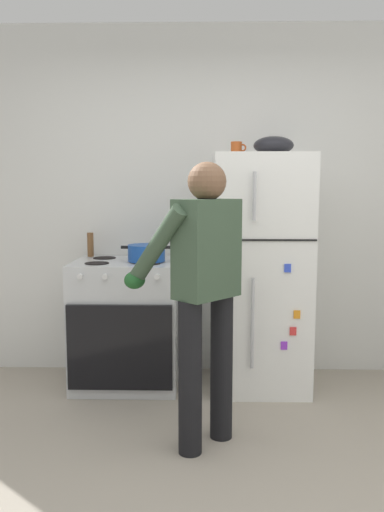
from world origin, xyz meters
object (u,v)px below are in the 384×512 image
object	(u,v)px
stove_range	(126,323)
red_pot	(147,253)
refrigerator	(260,272)
mixing_bowl	(273,145)
coffee_mug	(237,148)
pepper_mill	(90,245)
person_cook	(202,280)

from	to	relation	value
stove_range	red_pot	size ratio (longest dim) A/B	2.55
refrigerator	mixing_bowl	size ratio (longest dim) A/B	5.97
stove_range	coffee_mug	size ratio (longest dim) A/B	8.36
refrigerator	red_pot	size ratio (longest dim) A/B	4.61
coffee_mug	pepper_mill	size ratio (longest dim) A/B	0.61
pepper_mill	mixing_bowl	size ratio (longest dim) A/B	0.65
refrigerator	stove_range	world-z (taller)	refrigerator
stove_range	red_pot	distance (m)	0.56
refrigerator	person_cook	world-z (taller)	refrigerator
refrigerator	stove_range	distance (m)	1.06
refrigerator	pepper_mill	size ratio (longest dim) A/B	9.19
coffee_mug	pepper_mill	xyz separation A→B (m)	(-1.11, 0.15, -0.72)
refrigerator	stove_range	xyz separation A→B (m)	(-0.99, -0.01, -0.38)
stove_range	person_cook	size ratio (longest dim) A/B	0.59
pepper_mill	coffee_mug	bearing A→B (deg)	-7.71
stove_range	person_cook	bearing A→B (deg)	-58.40
refrigerator	person_cook	size ratio (longest dim) A/B	1.06
refrigerator	pepper_mill	world-z (taller)	refrigerator
refrigerator	coffee_mug	xyz separation A→B (m)	(-0.18, 0.05, 0.90)
pepper_mill	red_pot	bearing A→B (deg)	-28.52
stove_range	mixing_bowl	xyz separation A→B (m)	(1.07, 0.01, 1.30)
refrigerator	pepper_mill	distance (m)	1.31
stove_range	red_pot	world-z (taller)	red_pot
refrigerator	mixing_bowl	distance (m)	0.92
person_cook	pepper_mill	world-z (taller)	person_cook
pepper_mill	refrigerator	bearing A→B (deg)	-8.86
person_cook	pepper_mill	size ratio (longest dim) A/B	8.67
coffee_mug	mixing_bowl	size ratio (longest dim) A/B	0.39
stove_range	red_pot	xyz separation A→B (m)	(0.16, -0.04, 0.53)
person_cook	pepper_mill	distance (m)	1.42
refrigerator	stove_range	size ratio (longest dim) A/B	1.81
mixing_bowl	pepper_mill	bearing A→B (deg)	171.67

